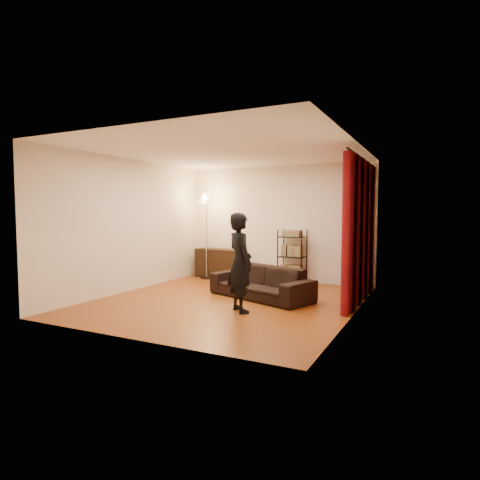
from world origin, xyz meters
The scene contains 14 objects.
floor centered at (0.00, 0.00, 0.00)m, with size 5.00×5.00×0.00m, color #974817.
ceiling centered at (0.00, 0.00, 2.70)m, with size 5.00×5.00×0.00m, color white.
wall_back centered at (0.00, 2.50, 1.35)m, with size 5.00×5.00×0.00m, color beige.
wall_front centered at (0.00, -2.50, 1.35)m, with size 5.00×5.00×0.00m, color beige.
wall_left centered at (-2.25, 0.00, 1.35)m, with size 5.00×5.00×0.00m, color beige.
wall_right centered at (2.25, 0.00, 1.35)m, with size 5.00×5.00×0.00m, color beige.
curtain_rod centered at (2.15, 1.12, 2.58)m, with size 0.04×0.04×2.65m, color black.
curtain centered at (2.13, 1.12, 1.28)m, with size 0.22×2.65×2.55m, color maroon, non-canonical shape.
sofa centered at (0.44, 0.49, 0.30)m, with size 2.05×0.80×0.60m, color black.
person centered at (0.55, -0.60, 0.81)m, with size 0.59×0.39×1.61m, color black.
media_cabinet centered at (-1.40, 2.23, 0.36)m, with size 1.22×0.46×0.71m, color black.
storage_boxes centered at (-0.45, 2.31, 0.13)m, with size 0.32×0.25×0.26m, color silver, non-canonical shape.
wire_shelf centered at (0.47, 2.22, 0.61)m, with size 0.56×0.39×1.23m, color black, non-canonical shape.
floor_lamp centered at (-1.64, 1.97, 1.06)m, with size 0.38×0.38×2.12m, color silver, non-canonical shape.
Camera 1 is at (3.41, -6.38, 1.62)m, focal length 30.00 mm.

